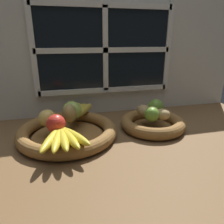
% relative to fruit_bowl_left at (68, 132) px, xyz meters
% --- Properties ---
extents(ground_plane, '(1.40, 0.90, 0.03)m').
position_rel_fruit_bowl_left_xyz_m(ground_plane, '(0.20, -0.04, -0.04)').
color(ground_plane, brown).
extents(back_wall, '(1.40, 0.05, 0.55)m').
position_rel_fruit_bowl_left_xyz_m(back_wall, '(0.20, 0.26, 0.26)').
color(back_wall, silver).
rests_on(back_wall, ground_plane).
extents(fruit_bowl_left, '(0.38, 0.38, 0.05)m').
position_rel_fruit_bowl_left_xyz_m(fruit_bowl_left, '(0.00, 0.00, 0.00)').
color(fruit_bowl_left, brown).
rests_on(fruit_bowl_left, ground_plane).
extents(fruit_bowl_right, '(0.27, 0.27, 0.05)m').
position_rel_fruit_bowl_left_xyz_m(fruit_bowl_right, '(0.35, 0.00, 0.00)').
color(fruit_bowl_right, brown).
rests_on(fruit_bowl_right, ground_plane).
extents(apple_golden_left, '(0.07, 0.07, 0.07)m').
position_rel_fruit_bowl_left_xyz_m(apple_golden_left, '(-0.07, 0.01, 0.06)').
color(apple_golden_left, '#DBB756').
rests_on(apple_golden_left, fruit_bowl_left).
extents(apple_green_back, '(0.08, 0.08, 0.08)m').
position_rel_fruit_bowl_left_xyz_m(apple_green_back, '(0.02, 0.06, 0.06)').
color(apple_green_back, '#99B74C').
rests_on(apple_green_back, fruit_bowl_left).
extents(apple_red_front, '(0.07, 0.07, 0.07)m').
position_rel_fruit_bowl_left_xyz_m(apple_red_front, '(-0.04, -0.05, 0.06)').
color(apple_red_front, red).
rests_on(apple_red_front, fruit_bowl_left).
extents(pear_brown, '(0.08, 0.08, 0.08)m').
position_rel_fruit_bowl_left_xyz_m(pear_brown, '(0.01, 0.03, 0.06)').
color(pear_brown, olive).
rests_on(pear_brown, fruit_bowl_left).
extents(banana_bunch_front, '(0.17, 0.19, 0.03)m').
position_rel_fruit_bowl_left_xyz_m(banana_bunch_front, '(-0.02, -0.13, 0.04)').
color(banana_bunch_front, gold).
rests_on(banana_bunch_front, fruit_bowl_left).
extents(banana_bunch_back, '(0.13, 0.19, 0.03)m').
position_rel_fruit_bowl_left_xyz_m(banana_bunch_back, '(0.05, 0.12, 0.04)').
color(banana_bunch_back, gold).
rests_on(banana_bunch_back, fruit_bowl_left).
extents(potato_oblong, '(0.07, 0.09, 0.05)m').
position_rel_fruit_bowl_left_xyz_m(potato_oblong, '(0.32, 0.03, 0.05)').
color(potato_oblong, '#A38451').
rests_on(potato_oblong, fruit_bowl_right).
extents(potato_small, '(0.08, 0.07, 0.05)m').
position_rel_fruit_bowl_left_xyz_m(potato_small, '(0.38, -0.03, 0.05)').
color(potato_small, tan).
rests_on(potato_small, fruit_bowl_right).
extents(potato_large, '(0.05, 0.08, 0.05)m').
position_rel_fruit_bowl_left_xyz_m(potato_large, '(0.35, 0.00, 0.05)').
color(potato_large, tan).
rests_on(potato_large, fruit_bowl_right).
extents(potato_back, '(0.08, 0.07, 0.05)m').
position_rel_fruit_bowl_left_xyz_m(potato_back, '(0.37, 0.04, 0.05)').
color(potato_back, tan).
rests_on(potato_back, fruit_bowl_right).
extents(lime_near, '(0.06, 0.06, 0.06)m').
position_rel_fruit_bowl_left_xyz_m(lime_near, '(0.33, -0.03, 0.06)').
color(lime_near, olive).
rests_on(lime_near, fruit_bowl_right).
extents(lime_far, '(0.07, 0.07, 0.07)m').
position_rel_fruit_bowl_left_xyz_m(lime_far, '(0.38, 0.03, 0.06)').
color(lime_far, olive).
rests_on(lime_far, fruit_bowl_right).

